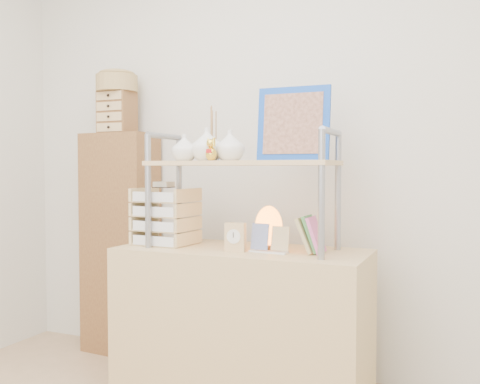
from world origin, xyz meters
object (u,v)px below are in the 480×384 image
Objects in this scene: letter_tray at (164,219)px; salt_lamp at (269,227)px; desk at (242,326)px; cabinet at (120,243)px.

letter_tray is 1.53× the size of salt_lamp.
desk is 3.76× the size of letter_tray.
cabinet is at bearing 145.10° from letter_tray.
letter_tray reaches higher than salt_lamp.
salt_lamp is (1.10, -0.34, 0.18)m from cabinet.
salt_lamp reaches higher than desk.
salt_lamp is (0.55, 0.05, -0.02)m from letter_tray.
salt_lamp is at bearing 12.70° from desk.
cabinet is 0.71m from letter_tray.
cabinet reaches higher than letter_tray.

